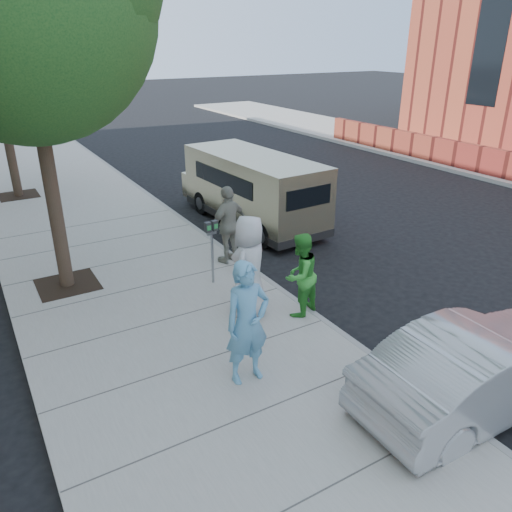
# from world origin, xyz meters

# --- Properties ---
(ground) EXTENTS (120.00, 120.00, 0.00)m
(ground) POSITION_xyz_m (0.00, 0.00, 0.00)
(ground) COLOR black
(ground) RESTS_ON ground
(sidewalk) EXTENTS (5.00, 60.00, 0.15)m
(sidewalk) POSITION_xyz_m (-1.00, 0.00, 0.07)
(sidewalk) COLOR gray
(sidewalk) RESTS_ON ground
(curb_face) EXTENTS (0.12, 60.00, 0.16)m
(curb_face) POSITION_xyz_m (1.44, 0.00, 0.07)
(curb_face) COLOR gray
(curb_face) RESTS_ON ground
(parking_meter) EXTENTS (0.29, 0.13, 1.36)m
(parking_meter) POSITION_xyz_m (0.39, 0.94, 1.14)
(parking_meter) COLOR gray
(parking_meter) RESTS_ON sidewalk
(van) EXTENTS (2.05, 5.40, 1.97)m
(van) POSITION_xyz_m (3.19, 4.14, 1.04)
(van) COLOR #BCB087
(van) RESTS_ON ground
(sedan) EXTENTS (3.96, 1.44, 1.30)m
(sedan) POSITION_xyz_m (2.00, -4.32, 0.65)
(sedan) COLOR #9D9FA3
(sedan) RESTS_ON ground
(person_officer) EXTENTS (0.71, 0.48, 1.92)m
(person_officer) POSITION_xyz_m (-0.60, -2.26, 1.11)
(person_officer) COLOR #5A9ABF
(person_officer) RESTS_ON sidewalk
(person_green_shirt) EXTENTS (0.93, 0.82, 1.58)m
(person_green_shirt) POSITION_xyz_m (1.19, -1.06, 0.94)
(person_green_shirt) COLOR green
(person_green_shirt) RESTS_ON sidewalk
(person_gray_shirt) EXTENTS (1.12, 1.05, 1.93)m
(person_gray_shirt) POSITION_xyz_m (0.38, -0.62, 1.11)
(person_gray_shirt) COLOR #B5B6B8
(person_gray_shirt) RESTS_ON sidewalk
(person_striped_polo) EXTENTS (1.13, 0.71, 1.79)m
(person_striped_polo) POSITION_xyz_m (1.20, 1.74, 1.04)
(person_striped_polo) COLOR gray
(person_striped_polo) RESTS_ON sidewalk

